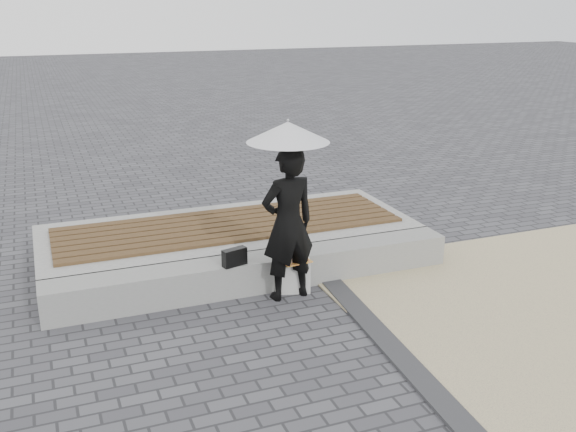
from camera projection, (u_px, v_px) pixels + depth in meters
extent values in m
plane|color=#4B4B50|center=(310.00, 349.00, 6.61)|extent=(80.00, 80.00, 0.00)
cube|color=#323335|center=(401.00, 357.00, 6.42)|extent=(0.61, 5.20, 0.04)
cube|color=gray|center=(258.00, 272.00, 7.96)|extent=(5.00, 0.45, 0.40)
cube|color=#A8A8A2|center=(230.00, 240.00, 9.03)|extent=(5.00, 2.00, 0.40)
imported|color=black|center=(288.00, 224.00, 7.49)|extent=(0.71, 0.52, 1.81)
cylinder|color=#ACADB1|center=(288.00, 183.00, 7.34)|extent=(0.02, 0.02, 0.92)
cone|color=silver|center=(288.00, 132.00, 7.16)|extent=(0.92, 0.92, 0.22)
sphere|color=#ACADB1|center=(288.00, 120.00, 7.12)|extent=(0.03, 0.03, 0.03)
cube|color=black|center=(235.00, 257.00, 7.61)|extent=(0.31, 0.18, 0.21)
cube|color=silver|center=(294.00, 276.00, 7.84)|extent=(0.42, 0.27, 0.41)
cube|color=#E94436|center=(295.00, 261.00, 7.73)|extent=(0.37, 0.29, 0.01)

